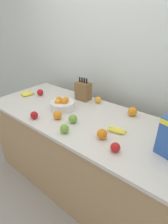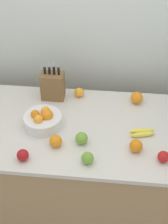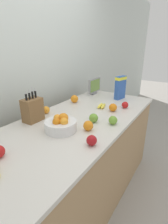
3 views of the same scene
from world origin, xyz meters
name	(u,v)px [view 1 (image 1 of 3)]	position (x,y,z in m)	size (l,w,h in m)	color
ground_plane	(82,180)	(0.00, 0.00, 0.00)	(14.00, 14.00, 0.00)	gray
wall_back	(117,64)	(0.00, 0.65, 1.30)	(9.00, 0.06, 2.60)	silver
counter	(81,151)	(0.00, 0.00, 0.46)	(2.11, 0.87, 0.91)	tan
knife_block	(83,91)	(-0.23, 0.31, 1.02)	(0.17, 0.12, 0.31)	brown
fruit_bowl	(62,104)	(-0.24, -0.02, 0.96)	(0.26, 0.26, 0.14)	silver
banana_bunch_left	(117,130)	(0.42, -0.04, 0.93)	(0.17, 0.10, 0.03)	yellow
banana_bunch_right	(27,94)	(-0.86, -0.02, 0.93)	(0.13, 0.17, 0.04)	yellow
apple_leftmost	(40,92)	(-0.72, 0.07, 0.95)	(0.08, 0.08, 0.08)	red
apple_near_bananas	(73,119)	(0.04, -0.16, 0.95)	(0.08, 0.08, 0.08)	#6B9E33
apple_by_knife_block	(115,147)	(0.54, -0.26, 0.95)	(0.07, 0.07, 0.07)	red
apple_front	(34,115)	(-0.30, -0.34, 0.95)	(0.07, 0.07, 0.07)	#A31419
apple_rightmost	(64,129)	(0.09, -0.32, 0.95)	(0.08, 0.08, 0.08)	#6B9E33
orange_back_center	(102,134)	(0.38, -0.19, 0.95)	(0.08, 0.08, 0.08)	orange
orange_front_center	(98,100)	(-0.04, 0.34, 0.95)	(0.07, 0.07, 0.07)	orange
orange_front_right	(132,111)	(0.39, 0.31, 0.96)	(0.09, 0.09, 0.09)	orange
orange_near_bowl	(57,115)	(-0.12, -0.20, 0.95)	(0.08, 0.08, 0.08)	orange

